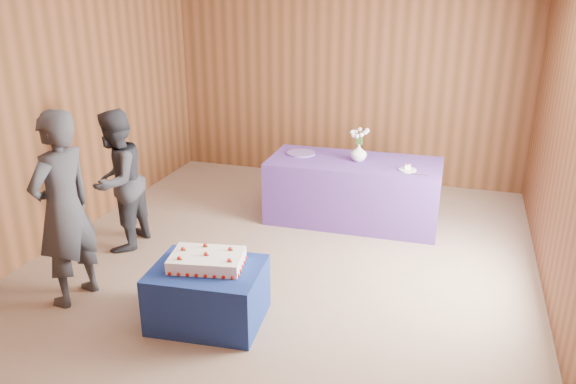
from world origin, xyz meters
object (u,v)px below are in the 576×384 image
at_px(sheet_cake, 207,260).
at_px(cake_table, 208,294).
at_px(guest_left, 63,209).
at_px(serving_table, 353,191).
at_px(guest_right, 117,181).
at_px(vase, 359,153).

bearing_deg(sheet_cake, cake_table, -84.25).
xyz_separation_m(cake_table, guest_left, (-1.31, -0.04, 0.62)).
bearing_deg(serving_table, guest_right, -147.88).
distance_m(cake_table, serving_table, 2.61).
distance_m(guest_left, guest_right, 1.09).
xyz_separation_m(sheet_cake, guest_left, (-1.30, -0.07, 0.32)).
distance_m(cake_table, vase, 2.70).
height_order(serving_table, vase, vase).
bearing_deg(vase, guest_left, -129.20).
height_order(cake_table, guest_right, guest_right).
height_order(vase, guest_left, guest_left).
relative_size(serving_table, guest_left, 1.15).
height_order(sheet_cake, vase, vase).
distance_m(serving_table, guest_left, 3.29).
bearing_deg(guest_right, serving_table, 120.09).
distance_m(serving_table, sheet_cake, 2.58).
distance_m(vase, guest_right, 2.72).
relative_size(cake_table, sheet_cake, 1.33).
xyz_separation_m(cake_table, sheet_cake, (-0.01, 0.03, 0.30)).
relative_size(serving_table, vase, 10.17).
bearing_deg(guest_right, vase, 119.96).
relative_size(sheet_cake, guest_left, 0.39).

